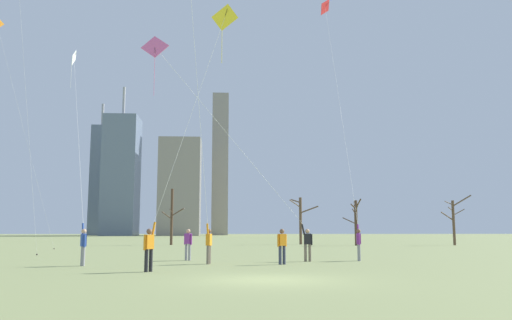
{
  "coord_description": "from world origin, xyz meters",
  "views": [
    {
      "loc": [
        -1.3,
        -16.58,
        1.56
      ],
      "look_at": [
        0.0,
        6.0,
        4.64
      ],
      "focal_mm": 36.19,
      "sensor_mm": 36.0,
      "label": 1
    }
  ],
  "objects": [
    {
      "name": "skyline_wide_slab",
      "position": [
        -3.34,
        147.58,
        22.66
      ],
      "size": [
        5.13,
        6.05,
        45.32
      ],
      "color": "gray",
      "rests_on": "ground"
    },
    {
      "name": "kite_flyer_midfield_left_purple",
      "position": [
        -2.33,
        6.85,
        4.01
      ],
      "size": [
        1.52,
        5.38,
        15.92
      ],
      "color": "#726656",
      "rests_on": "ground"
    },
    {
      "name": "kite_flyer_midfield_center_white",
      "position": [
        -8.79,
        10.26,
        3.9
      ],
      "size": [
        5.87,
        16.59,
        15.46
      ],
      "color": "gray",
      "rests_on": "ground"
    },
    {
      "name": "kite_flyer_far_back_yellow",
      "position": [
        -3.76,
        3.68,
        2.57
      ],
      "size": [
        3.57,
        2.02,
        11.35
      ],
      "color": "black",
      "rests_on": "ground"
    },
    {
      "name": "bare_tree_rightmost",
      "position": [
        7.01,
        40.76,
        2.85
      ],
      "size": [
        3.39,
        2.08,
        5.19
      ],
      "color": "brown",
      "rests_on": "ground"
    },
    {
      "name": "kite_flyer_foreground_left_pink",
      "position": [
        0.93,
        9.16,
        3.26
      ],
      "size": [
        8.67,
        1.83,
        11.23
      ],
      "color": "#726656",
      "rests_on": "ground"
    },
    {
      "name": "distant_kite_high_overhead_orange",
      "position": [
        -18.79,
        22.71,
        16.12
      ],
      "size": [
        4.07,
        5.6,
        18.02
      ],
      "color": "orange",
      "rests_on": "ground"
    },
    {
      "name": "ground_plane",
      "position": [
        0.0,
        0.0,
        0.0
      ],
      "size": [
        400.0,
        400.0,
        0.0
      ],
      "primitive_type": "plane",
      "color": "#848E56"
    },
    {
      "name": "bare_tree_right_of_center",
      "position": [
        12.03,
        36.1,
        2.59
      ],
      "size": [
        1.17,
        3.76,
        4.69
      ],
      "color": "#4C3828",
      "rests_on": "ground"
    },
    {
      "name": "skyline_slender_spire",
      "position": [
        -31.78,
        133.93,
        17.26
      ],
      "size": [
        9.48,
        11.09,
        43.66
      ],
      "color": "slate",
      "rests_on": "ground"
    },
    {
      "name": "bare_tree_leftmost",
      "position": [
        22.63,
        36.63,
        2.67
      ],
      "size": [
        3.09,
        1.15,
        5.26
      ],
      "color": "brown",
      "rests_on": "ground"
    },
    {
      "name": "bystander_watching_nearby",
      "position": [
        1.27,
        7.29,
        0.9
      ],
      "size": [
        0.46,
        0.34,
        1.62
      ],
      "color": "#33384C",
      "rests_on": "ground"
    },
    {
      "name": "bare_tree_far_right_edge",
      "position": [
        -7.11,
        39.28,
        3.03
      ],
      "size": [
        2.4,
        1.24,
        5.99
      ],
      "color": "#4C3828",
      "rests_on": "ground"
    },
    {
      "name": "skyline_mid_tower_right",
      "position": [
        -41.07,
        147.46,
        17.27
      ],
      "size": [
        5.31,
        6.18,
        41.76
      ],
      "color": "slate",
      "rests_on": "ground"
    },
    {
      "name": "kite_flyer_foreground_right_red",
      "position": [
        5.79,
        13.12,
        5.53
      ],
      "size": [
        1.65,
        14.02,
        20.3
      ],
      "color": "gray",
      "rests_on": "ground"
    },
    {
      "name": "skyline_mid_tower_left",
      "position": [
        -14.78,
        133.34,
        14.01
      ],
      "size": [
        11.87,
        9.24,
        28.02
      ],
      "color": "gray",
      "rests_on": "ground"
    },
    {
      "name": "bystander_far_off_by_trees",
      "position": [
        -3.28,
        10.77,
        0.9
      ],
      "size": [
        0.43,
        0.36,
        1.62
      ],
      "color": "gray",
      "rests_on": "ground"
    }
  ]
}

